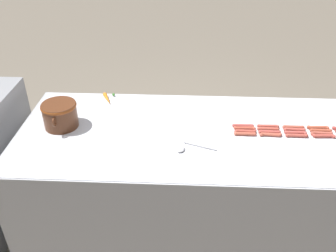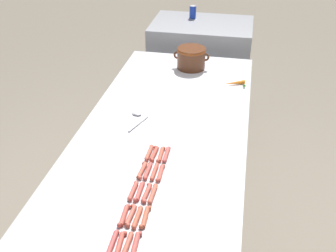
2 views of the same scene
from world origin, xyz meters
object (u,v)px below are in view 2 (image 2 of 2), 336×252
hot_dog_6 (131,215)px  bean_pot (191,57)px  soda_can (193,12)px  hot_dog_9 (154,154)px  hot_dog_19 (166,155)px  hot_dog_8 (148,171)px  hot_dog_15 (135,245)px  hot_dog_3 (142,170)px  hot_dog_11 (137,217)px  carrot (235,83)px  serving_spoon (137,117)px  hot_dog_1 (124,215)px  hot_dog_16 (145,217)px  back_cabinet (200,69)px  hot_dog_0 (112,243)px  hot_dog_17 (153,194)px  hot_dog_14 (161,155)px  hot_dog_7 (140,192)px  hot_dog_10 (127,245)px  hot_dog_13 (154,172)px  hot_dog_4 (149,153)px  hot_dog_12 (147,193)px  hot_dog_18 (160,173)px  hot_dog_5 (120,244)px  hot_dog_2 (133,191)px

hot_dog_6 → bean_pot: (0.03, 1.78, 0.09)m
hot_dog_6 → soda_can: bearing=92.1°
hot_dog_9 → hot_dog_19: 0.07m
hot_dog_8 → hot_dog_15: size_ratio=1.00×
hot_dog_3 → hot_dog_8: 0.03m
hot_dog_11 → hot_dog_15: size_ratio=1.00×
hot_dog_3 → carrot: carrot is taller
serving_spoon → hot_dog_6: bearing=-77.1°
hot_dog_1 → hot_dog_9: size_ratio=1.00×
serving_spoon → hot_dog_19: bearing=-54.3°
hot_dog_9 → bean_pot: size_ratio=0.51×
hot_dog_15 → hot_dog_16: (0.00, 0.17, 0.00)m
hot_dog_16 → soda_can: (-0.17, 2.70, 0.19)m
back_cabinet → carrot: size_ratio=5.78×
hot_dog_11 → hot_dog_0: bearing=-111.6°
hot_dog_17 → hot_dog_8: bearing=111.5°
hot_dog_14 → soda_can: size_ratio=1.22×
hot_dog_7 → hot_dog_10: bearing=-84.2°
hot_dog_8 → hot_dog_13: same height
hot_dog_4 → hot_dog_11: 0.53m
serving_spoon → hot_dog_12: bearing=-71.6°
hot_dog_8 → hot_dog_15: bearing=-82.4°
hot_dog_13 → soda_can: (-0.14, 2.35, 0.19)m
hot_dog_12 → back_cabinet: bearing=90.5°
hot_dog_3 → soda_can: (-0.07, 2.36, 0.19)m
back_cabinet → hot_dog_1: bearing=-91.1°
hot_dog_18 → hot_dog_19: bearing=90.5°
hot_dog_16 → hot_dog_5: bearing=-111.6°
hot_dog_2 → carrot: bearing=71.9°
hot_dog_11 → hot_dog_5: bearing=-101.5°
back_cabinet → hot_dog_12: (0.02, -2.39, 0.37)m
soda_can → carrot: bearing=-66.6°
hot_dog_15 → hot_dog_18: bearing=89.6°
hot_dog_15 → carrot: size_ratio=0.88×
hot_dog_8 → hot_dog_9: same height
hot_dog_5 → hot_dog_12: bearing=83.9°
hot_dog_4 → carrot: bearing=66.5°
hot_dog_19 → bean_pot: bean_pot is taller
hot_dog_2 → back_cabinet: bearing=88.7°
hot_dog_1 → hot_dog_6: bearing=11.0°
serving_spoon → hot_dog_18: bearing=-63.5°
hot_dog_7 → hot_dog_10: (0.04, -0.35, 0.00)m
hot_dog_11 → hot_dog_13: 0.35m
hot_dog_11 → hot_dog_1: bearing=-179.3°
hot_dog_4 → hot_dog_12: (0.07, -0.34, 0.00)m
hot_dog_3 → hot_dog_11: same height
hot_dog_1 → hot_dog_6: same height
hot_dog_6 → hot_dog_8: (-0.00, 0.35, 0.00)m
hot_dog_4 → hot_dog_18: (0.10, -0.17, 0.00)m
hot_dog_10 → hot_dog_6: bearing=100.8°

